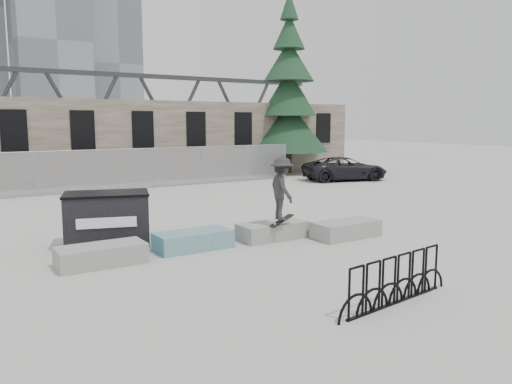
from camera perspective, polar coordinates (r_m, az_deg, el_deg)
ground at (r=13.50m, az=-3.34°, el=-6.19°), size 120.00×120.00×0.00m
stone_wall at (r=28.41m, az=-19.73°, el=5.42°), size 36.00×2.58×4.50m
chainlink_fence at (r=24.86m, az=-17.64°, el=2.39°), size 22.06×0.06×2.02m
planter_far_left at (r=12.23m, az=-17.27°, el=-6.80°), size 2.00×0.90×0.47m
planter_center_left at (r=13.21m, az=-7.19°, el=-5.40°), size 2.00×0.90×0.47m
planter_center_right at (r=14.25m, az=1.93°, el=-4.36°), size 2.00×0.90×0.47m
planter_offset at (r=14.65m, az=10.29°, el=-4.14°), size 2.00×0.90×0.47m
dumpster at (r=14.00m, az=-16.65°, el=-2.95°), size 2.49×1.92×1.44m
bike_rack at (r=9.59m, az=15.75°, el=-9.71°), size 3.13×0.39×0.90m
spruce_tree at (r=32.73m, az=3.73°, el=10.35°), size 5.21×5.21×11.50m
truss_bridge at (r=68.42m, az=-19.01°, el=8.27°), size 70.00×3.00×9.80m
suv at (r=28.94m, az=10.15°, el=2.65°), size 5.23×3.49×1.33m
skateboarder at (r=13.68m, az=2.97°, el=0.39°), size 0.88×1.24×1.91m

